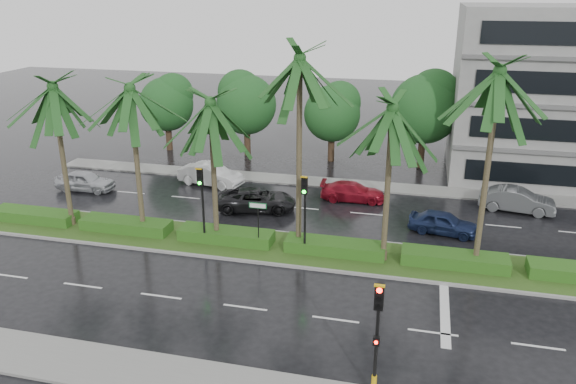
% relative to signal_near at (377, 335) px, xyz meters
% --- Properties ---
extents(ground, '(120.00, 120.00, 0.00)m').
position_rel_signal_near_xyz_m(ground, '(-6.00, 9.39, -2.50)').
color(ground, black).
rests_on(ground, ground).
extents(near_sidewalk, '(40.00, 2.40, 0.12)m').
position_rel_signal_near_xyz_m(near_sidewalk, '(-6.00, -0.81, -2.44)').
color(near_sidewalk, slate).
rests_on(near_sidewalk, ground).
extents(far_sidewalk, '(40.00, 2.00, 0.12)m').
position_rel_signal_near_xyz_m(far_sidewalk, '(-6.00, 21.39, -2.44)').
color(far_sidewalk, slate).
rests_on(far_sidewalk, ground).
extents(median, '(36.00, 4.00, 0.15)m').
position_rel_signal_near_xyz_m(median, '(-6.00, 10.39, -2.42)').
color(median, gray).
rests_on(median, ground).
extents(hedge, '(35.20, 1.40, 0.60)m').
position_rel_signal_near_xyz_m(hedge, '(-6.00, 10.39, -2.05)').
color(hedge, '#264F16').
rests_on(hedge, median).
extents(lane_markings, '(34.00, 13.06, 0.01)m').
position_rel_signal_near_xyz_m(lane_markings, '(-2.96, 8.96, -2.50)').
color(lane_markings, silver).
rests_on(lane_markings, ground).
extents(palm_row, '(26.30, 4.20, 10.68)m').
position_rel_signal_near_xyz_m(palm_row, '(-7.24, 10.41, 5.48)').
color(palm_row, '#3C3322').
rests_on(palm_row, median).
extents(signal_near, '(0.34, 0.45, 4.36)m').
position_rel_signal_near_xyz_m(signal_near, '(0.00, 0.00, 0.00)').
color(signal_near, black).
rests_on(signal_near, near_sidewalk).
extents(signal_median_left, '(0.34, 0.42, 4.36)m').
position_rel_signal_near_xyz_m(signal_median_left, '(-10.00, 9.69, 0.49)').
color(signal_median_left, black).
rests_on(signal_median_left, median).
extents(signal_median_right, '(0.34, 0.42, 4.36)m').
position_rel_signal_near_xyz_m(signal_median_right, '(-4.50, 9.69, 0.49)').
color(signal_median_right, black).
rests_on(signal_median_right, median).
extents(street_sign, '(0.95, 0.09, 2.60)m').
position_rel_signal_near_xyz_m(street_sign, '(-7.00, 9.87, -0.38)').
color(street_sign, black).
rests_on(street_sign, median).
extents(bg_trees, '(32.62, 5.21, 7.53)m').
position_rel_signal_near_xyz_m(bg_trees, '(-5.18, 26.98, 1.95)').
color(bg_trees, '#312116').
rests_on(bg_trees, ground).
extents(building, '(16.00, 10.00, 12.00)m').
position_rel_signal_near_xyz_m(building, '(11.00, 27.39, 3.50)').
color(building, slate).
rests_on(building, ground).
extents(car_silver, '(1.70, 4.07, 1.38)m').
position_rel_signal_near_xyz_m(car_silver, '(-21.21, 16.08, -1.81)').
color(car_silver, '#B2B5BB').
rests_on(car_silver, ground).
extents(car_white, '(2.46, 4.84, 1.52)m').
position_rel_signal_near_xyz_m(car_white, '(-13.27, 19.19, -1.74)').
color(car_white, silver).
rests_on(car_white, ground).
extents(car_darkgrey, '(3.21, 5.25, 1.36)m').
position_rel_signal_near_xyz_m(car_darkgrey, '(-8.77, 15.44, -1.82)').
color(car_darkgrey, black).
rests_on(car_darkgrey, ground).
extents(car_red, '(1.90, 4.26, 1.21)m').
position_rel_signal_near_xyz_m(car_red, '(-3.15, 18.51, -1.90)').
color(car_red, maroon).
rests_on(car_red, ground).
extents(car_blue, '(2.16, 4.02, 1.30)m').
position_rel_signal_near_xyz_m(car_blue, '(2.50, 14.55, -1.85)').
color(car_blue, '#19254C').
rests_on(car_blue, ground).
extents(car_grey, '(2.19, 4.66, 1.48)m').
position_rel_signal_near_xyz_m(car_grey, '(7.00, 19.06, -1.77)').
color(car_grey, '#56585B').
rests_on(car_grey, ground).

